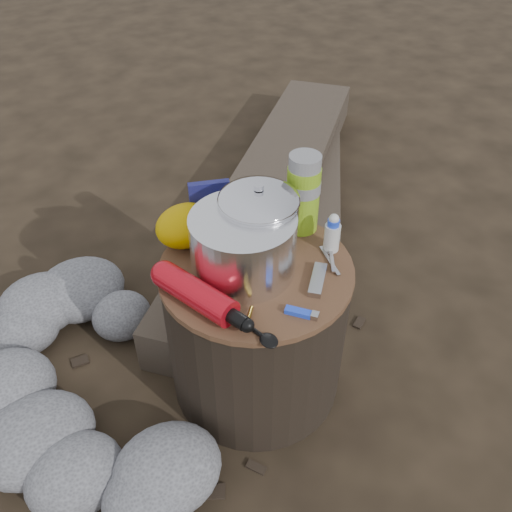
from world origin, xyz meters
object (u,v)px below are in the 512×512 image
log_main (274,190)px  fuel_bottle (196,294)px  stump (256,328)px  camping_pot (259,222)px  thermos (303,194)px  travel_mug (263,204)px

log_main → fuel_bottle: size_ratio=6.99×
stump → log_main: stump is taller
camping_pot → thermos: size_ratio=0.90×
camping_pot → fuel_bottle: 0.24m
stump → fuel_bottle: bearing=-169.0°
log_main → thermos: size_ratio=8.83×
thermos → log_main: bearing=61.6°
stump → fuel_bottle: (-0.18, -0.04, 0.25)m
camping_pot → fuel_bottle: size_ratio=0.71×
log_main → travel_mug: bearing=-77.9°
camping_pot → log_main: bearing=53.4°
log_main → travel_mug: 0.82m
stump → fuel_bottle: size_ratio=1.77×
log_main → fuel_bottle: fuel_bottle is taller
fuel_bottle → travel_mug: bearing=14.1°
stump → thermos: 0.39m
fuel_bottle → camping_pot: bearing=1.9°
fuel_bottle → thermos: size_ratio=1.26×
thermos → travel_mug: size_ratio=1.96×
stump → travel_mug: size_ratio=4.37×
camping_pot → travel_mug: size_ratio=1.75×
thermos → travel_mug: thermos is taller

